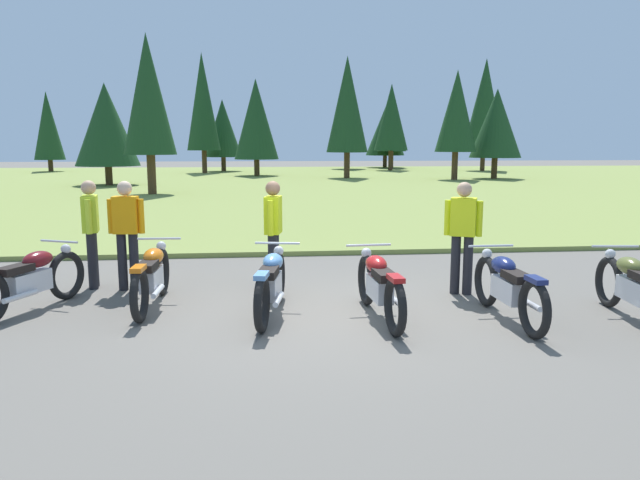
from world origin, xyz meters
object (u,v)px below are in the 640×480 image
at_px(motorcycle_red, 379,285).
at_px(rider_with_back_turned, 127,229).
at_px(motorcycle_orange, 152,276).
at_px(rider_checking_bike, 91,227).
at_px(motorcycle_sky_blue, 271,283).
at_px(rider_in_hivis_vest, 273,229).
at_px(motorcycle_olive, 635,287).
at_px(rider_near_row_end, 463,231).
at_px(motorcycle_maroon, 30,280).
at_px(motorcycle_navy, 508,287).

xyz_separation_m(motorcycle_red, rider_with_back_turned, (-3.51, 1.88, 0.51)).
height_order(motorcycle_orange, rider_checking_bike, rider_checking_bike).
bearing_deg(motorcycle_sky_blue, rider_in_hivis_vest, 87.31).
height_order(motorcycle_olive, rider_with_back_turned, rider_with_back_turned).
distance_m(motorcycle_red, rider_near_row_end, 1.93).
height_order(motorcycle_maroon, rider_checking_bike, rider_checking_bike).
height_order(motorcycle_sky_blue, rider_with_back_turned, rider_with_back_turned).
xyz_separation_m(motorcycle_sky_blue, rider_with_back_turned, (-2.14, 1.59, 0.51)).
relative_size(rider_with_back_turned, rider_checking_bike, 1.00).
bearing_deg(rider_with_back_turned, motorcycle_olive, -19.06).
bearing_deg(rider_checking_bike, rider_in_hivis_vest, -8.90).
relative_size(motorcycle_maroon, motorcycle_orange, 0.94).
xyz_separation_m(motorcycle_red, rider_checking_bike, (-4.09, 2.09, 0.51)).
height_order(motorcycle_orange, rider_in_hivis_vest, rider_in_hivis_vest).
bearing_deg(motorcycle_orange, motorcycle_olive, -11.75).
distance_m(motorcycle_orange, rider_in_hivis_vest, 1.93).
height_order(motorcycle_red, rider_checking_bike, rider_checking_bike).
xyz_separation_m(motorcycle_sky_blue, motorcycle_olive, (4.54, -0.72, 0.00)).
bearing_deg(rider_in_hivis_vest, motorcycle_orange, -154.33).
xyz_separation_m(motorcycle_navy, rider_near_row_end, (-0.13, 1.37, 0.51)).
relative_size(motorcycle_maroon, motorcycle_red, 0.94).
relative_size(rider_with_back_turned, rider_near_row_end, 1.00).
bearing_deg(motorcycle_red, rider_checking_bike, 152.88).
bearing_deg(rider_near_row_end, rider_with_back_turned, 171.50).
xyz_separation_m(motorcycle_red, rider_near_row_end, (1.47, 1.14, 0.51)).
distance_m(motorcycle_orange, rider_with_back_turned, 1.26).
bearing_deg(motorcycle_sky_blue, motorcycle_olive, -9.00).
xyz_separation_m(motorcycle_red, motorcycle_olive, (3.17, -0.43, 0.00)).
bearing_deg(rider_in_hivis_vest, rider_near_row_end, -10.67).
xyz_separation_m(motorcycle_maroon, rider_near_row_end, (6.02, 0.35, 0.51)).
relative_size(motorcycle_orange, motorcycle_navy, 1.00).
distance_m(motorcycle_maroon, rider_with_back_turned, 1.60).
distance_m(rider_with_back_turned, rider_in_hivis_vest, 2.22).
relative_size(motorcycle_navy, rider_near_row_end, 1.26).
distance_m(motorcycle_orange, rider_near_row_end, 4.49).
relative_size(motorcycle_maroon, rider_with_back_turned, 1.18).
relative_size(motorcycle_red, rider_with_back_turned, 1.26).
height_order(motorcycle_orange, motorcycle_navy, same).
relative_size(rider_with_back_turned, rider_in_hivis_vest, 1.00).
bearing_deg(rider_near_row_end, motorcycle_red, -142.25).
bearing_deg(motorcycle_navy, rider_with_back_turned, 157.53).
distance_m(motorcycle_sky_blue, motorcycle_olive, 4.60).
bearing_deg(rider_checking_bike, motorcycle_maroon, -109.53).
bearing_deg(motorcycle_red, rider_in_hivis_vest, 128.16).
bearing_deg(motorcycle_olive, rider_in_hivis_vest, 155.00).
bearing_deg(rider_with_back_turned, motorcycle_maroon, -133.69).
relative_size(motorcycle_orange, rider_near_row_end, 1.26).
relative_size(motorcycle_orange, rider_with_back_turned, 1.26).
relative_size(motorcycle_maroon, rider_in_hivis_vest, 1.18).
distance_m(rider_in_hivis_vest, rider_near_row_end, 2.82).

